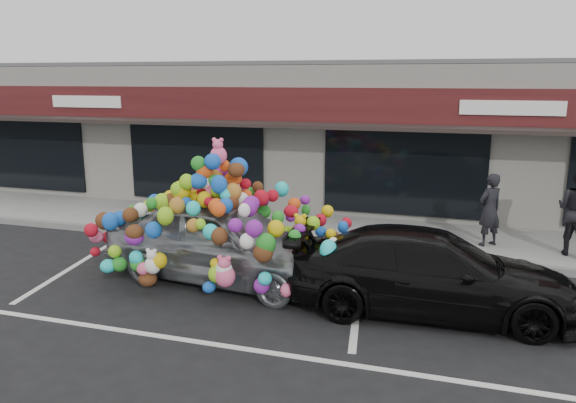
% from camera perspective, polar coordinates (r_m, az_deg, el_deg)
% --- Properties ---
extents(ground, '(90.00, 90.00, 0.00)m').
position_cam_1_polar(ground, '(10.98, -7.74, -8.24)').
color(ground, black).
rests_on(ground, ground).
extents(shop_building, '(24.00, 7.20, 4.31)m').
position_cam_1_polar(shop_building, '(18.34, 3.30, 7.16)').
color(shop_building, white).
rests_on(shop_building, ground).
extents(sidewalk, '(26.00, 3.00, 0.15)m').
position_cam_1_polar(sidewalk, '(14.49, -1.08, -2.66)').
color(sidewalk, gray).
rests_on(sidewalk, ground).
extents(kerb, '(26.00, 0.18, 0.16)m').
position_cam_1_polar(kerb, '(13.13, -3.15, -4.29)').
color(kerb, slate).
rests_on(kerb, ground).
extents(parking_stripe_left, '(0.73, 4.37, 0.01)m').
position_cam_1_polar(parking_stripe_left, '(12.76, -20.58, -5.95)').
color(parking_stripe_left, silver).
rests_on(parking_stripe_left, ground).
extents(parking_stripe_mid, '(0.73, 4.37, 0.01)m').
position_cam_1_polar(parking_stripe_mid, '(10.36, 7.14, -9.49)').
color(parking_stripe_mid, silver).
rests_on(parking_stripe_mid, ground).
extents(lane_line, '(14.00, 0.12, 0.01)m').
position_cam_1_polar(lane_line, '(8.33, -1.69, -15.12)').
color(lane_line, silver).
rests_on(lane_line, ground).
extents(toy_car, '(3.33, 5.14, 2.88)m').
position_cam_1_polar(toy_car, '(10.85, -6.71, -3.04)').
color(toy_car, gray).
rests_on(toy_car, ground).
extents(black_sedan, '(2.17, 4.84, 1.38)m').
position_cam_1_polar(black_sedan, '(9.71, 14.39, -7.01)').
color(black_sedan, black).
rests_on(black_sedan, ground).
extents(pedestrian_a, '(0.71, 0.69, 1.65)m').
position_cam_1_polar(pedestrian_a, '(13.31, 19.81, -0.80)').
color(pedestrian_a, black).
rests_on(pedestrian_a, sidewalk).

